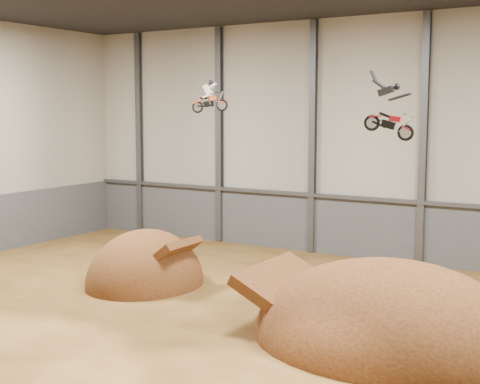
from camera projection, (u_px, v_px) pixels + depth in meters
name	position (u px, v px, depth m)	size (l,w,h in m)	color
floor	(230.00, 328.00, 26.60)	(40.00, 40.00, 0.00)	#4B3114
back_wall	(367.00, 139.00, 38.52)	(40.00, 0.10, 14.00)	#A49F91
lower_band_back	(364.00, 229.00, 39.07)	(39.80, 0.18, 3.50)	#4B4E52
steel_rail	(364.00, 198.00, 38.73)	(39.80, 0.35, 0.20)	#47494F
steel_column_0	(139.00, 134.00, 46.86)	(0.40, 0.36, 13.90)	#47494F
steel_column_1	(219.00, 136.00, 43.46)	(0.40, 0.36, 13.90)	#47494F
steel_column_2	(313.00, 138.00, 40.05)	(0.40, 0.36, 13.90)	#47494F
steel_column_3	(423.00, 140.00, 36.65)	(0.40, 0.36, 13.90)	#47494F
takeoff_ramp	(146.00, 284.00, 33.30)	(5.53, 6.38, 5.53)	#3F210F
landing_ramp	(388.00, 339.00, 25.27)	(10.45, 9.24, 6.03)	#3F210F
fmx_rider_a	(210.00, 95.00, 32.34)	(1.84, 0.70, 1.67)	#EA4116
fmx_rider_b	(387.00, 106.00, 24.22)	(2.48, 0.71, 2.13)	#B6121B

